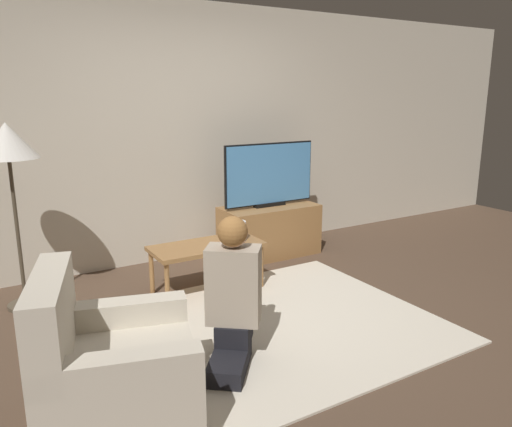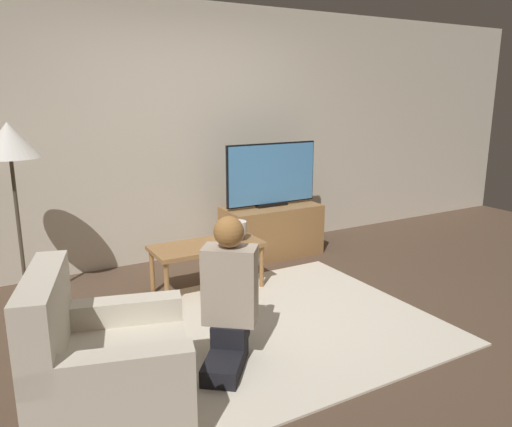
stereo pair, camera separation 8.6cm
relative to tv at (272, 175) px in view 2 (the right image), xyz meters
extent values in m
plane|color=brown|center=(-0.87, -1.47, -0.88)|extent=(10.00, 10.00, 0.00)
cube|color=beige|center=(-0.87, 0.46, 0.42)|extent=(10.00, 0.06, 2.60)
cube|color=beige|center=(-0.87, -1.47, -0.87)|extent=(2.32, 2.00, 0.02)
cube|color=olive|center=(0.00, 0.00, -0.61)|extent=(1.03, 0.50, 0.54)
cube|color=black|center=(0.00, 0.00, -0.32)|extent=(0.36, 0.08, 0.04)
cube|color=black|center=(0.00, 0.00, 0.01)|extent=(1.05, 0.03, 0.64)
cube|color=#4C8CC6|center=(0.00, 0.00, 0.01)|extent=(1.02, 0.04, 0.61)
cube|color=olive|center=(-1.01, -0.58, -0.47)|extent=(0.97, 0.45, 0.04)
cylinder|color=olive|center=(-1.46, -0.77, -0.68)|extent=(0.04, 0.04, 0.39)
cylinder|color=olive|center=(-0.57, -0.77, -0.68)|extent=(0.04, 0.04, 0.39)
cylinder|color=olive|center=(-1.46, -0.40, -0.68)|extent=(0.04, 0.04, 0.39)
cylinder|color=olive|center=(-0.57, -0.40, -0.68)|extent=(0.04, 0.04, 0.39)
cylinder|color=#4C4233|center=(-2.44, -0.11, -0.86)|extent=(0.28, 0.28, 0.03)
cylinder|color=#4C4233|center=(-2.44, -0.11, -0.14)|extent=(0.03, 0.03, 1.43)
cone|color=silver|center=(-2.44, -0.11, 0.48)|extent=(0.46, 0.46, 0.27)
cube|color=beige|center=(-2.19, -2.01, -0.66)|extent=(0.95, 0.94, 0.43)
cube|color=beige|center=(-2.48, -1.92, -0.23)|extent=(0.36, 0.78, 0.44)
cube|color=beige|center=(-2.27, -2.30, -0.59)|extent=(0.78, 0.34, 0.57)
cube|color=beige|center=(-2.10, -1.71, -0.59)|extent=(0.78, 0.34, 0.57)
cube|color=black|center=(-1.47, -1.86, -0.81)|extent=(0.45, 0.49, 0.11)
cube|color=black|center=(-1.36, -1.72, -0.68)|extent=(0.32, 0.32, 0.14)
cube|color=tan|center=(-1.36, -1.72, -0.36)|extent=(0.39, 0.37, 0.51)
sphere|color=#DBAD8E|center=(-1.36, -1.72, -0.01)|extent=(0.19, 0.19, 0.19)
sphere|color=#9E6B38|center=(-1.38, -1.74, 0.00)|extent=(0.19, 0.19, 0.19)
cube|color=black|center=(-1.13, -1.43, -0.33)|extent=(0.13, 0.11, 0.04)
cylinder|color=tan|center=(-1.13, -1.59, -0.33)|extent=(0.24, 0.28, 0.07)
cylinder|color=tan|center=(-1.29, -1.46, -0.33)|extent=(0.24, 0.28, 0.07)
cylinder|color=#4C3823|center=(-0.73, -0.60, -0.42)|extent=(0.10, 0.10, 0.06)
cylinder|color=silver|center=(-0.73, -0.60, -0.33)|extent=(0.18, 0.18, 0.11)
camera|label=1|loc=(-2.77, -4.35, 0.84)|focal=35.00mm
camera|label=2|loc=(-2.70, -4.40, 0.84)|focal=35.00mm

